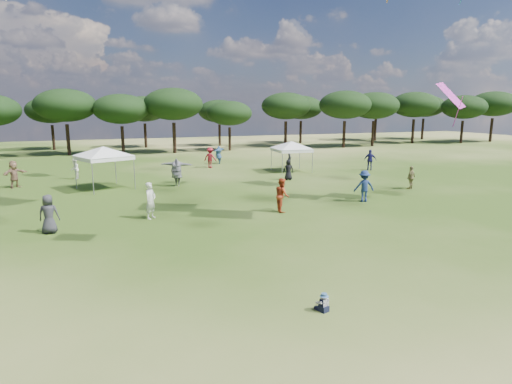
# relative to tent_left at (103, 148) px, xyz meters

# --- Properties ---
(ground) EXTENTS (140.00, 140.00, 0.00)m
(ground) POSITION_rel_tent_left_xyz_m (5.08, -22.81, -2.70)
(ground) COLOR #375218
(ground) RESTS_ON ground
(tree_line) EXTENTS (108.78, 17.63, 7.77)m
(tree_line) POSITION_rel_tent_left_xyz_m (7.47, 24.60, 2.73)
(tree_line) COLOR black
(tree_line) RESTS_ON ground
(tent_left) EXTENTS (5.54, 5.54, 3.12)m
(tent_left) POSITION_rel_tent_left_xyz_m (0.00, 0.00, 0.00)
(tent_left) COLOR gray
(tent_left) RESTS_ON ground
(tent_right) EXTENTS (5.71, 5.71, 2.85)m
(tent_right) POSITION_rel_tent_left_xyz_m (14.93, 2.91, -0.28)
(tent_right) COLOR gray
(tent_right) RESTS_ON ground
(toddler) EXTENTS (0.38, 0.41, 0.51)m
(toddler) POSITION_rel_tent_left_xyz_m (4.94, -20.37, -2.47)
(toddler) COLOR black
(toddler) RESTS_ON ground
(festival_crowd) EXTENTS (30.62, 21.16, 1.92)m
(festival_crowd) POSITION_rel_tent_left_xyz_m (5.49, -0.46, -1.80)
(festival_crowd) COLOR navy
(festival_crowd) RESTS_ON ground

